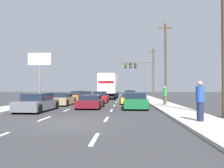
# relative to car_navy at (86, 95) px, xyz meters

# --- Properties ---
(ground_plane) EXTENTS (140.00, 140.00, 0.00)m
(ground_plane) POSITION_rel_car_navy_xyz_m (3.58, -1.79, -0.55)
(ground_plane) COLOR #333335
(sidewalk_right) EXTENTS (2.38, 80.00, 0.14)m
(sidewalk_right) POSITION_rel_car_navy_xyz_m (10.02, -6.79, -0.48)
(sidewalk_right) COLOR #B2AFA8
(sidewalk_right) RESTS_ON ground_plane
(sidewalk_left) EXTENTS (2.38, 80.00, 0.14)m
(sidewalk_left) POSITION_rel_car_navy_xyz_m (-2.86, -6.79, -0.48)
(sidewalk_left) COLOR #B2AFA8
(sidewalk_left) RESTS_ON ground_plane
(lane_markings) EXTENTS (3.54, 62.00, 0.01)m
(lane_markings) POSITION_rel_car_navy_xyz_m (3.58, -5.31, -0.54)
(lane_markings) COLOR silver
(lane_markings) RESTS_ON ground_plane
(car_navy) EXTENTS (2.03, 4.30, 1.17)m
(car_navy) POSITION_rel_car_navy_xyz_m (0.00, 0.00, 0.00)
(car_navy) COLOR #141E4C
(car_navy) RESTS_ON ground_plane
(car_orange) EXTENTS (1.81, 4.22, 1.33)m
(car_orange) POSITION_rel_car_navy_xyz_m (0.17, -7.22, 0.05)
(car_orange) COLOR orange
(car_orange) RESTS_ON ground_plane
(car_tan) EXTENTS (1.89, 4.39, 1.23)m
(car_tan) POSITION_rel_car_navy_xyz_m (0.18, -15.18, 0.02)
(car_tan) COLOR tan
(car_tan) RESTS_ON ground_plane
(car_gray) EXTENTS (1.99, 4.65, 1.30)m
(car_gray) POSITION_rel_car_navy_xyz_m (-0.05, -21.26, 0.06)
(car_gray) COLOR slate
(car_gray) RESTS_ON ground_plane
(box_truck) EXTENTS (2.73, 8.60, 3.75)m
(box_truck) POSITION_rel_car_navy_xyz_m (3.81, -2.08, 1.57)
(box_truck) COLOR white
(box_truck) RESTS_ON ground_plane
(car_red) EXTENTS (1.82, 4.22, 1.30)m
(car_red) POSITION_rel_car_navy_xyz_m (3.47, -10.74, 0.04)
(car_red) COLOR red
(car_red) RESTS_ON ground_plane
(car_maroon) EXTENTS (1.99, 4.44, 1.11)m
(car_maroon) POSITION_rel_car_navy_xyz_m (3.43, -18.32, -0.02)
(car_maroon) COLOR maroon
(car_maroon) RESTS_ON ground_plane
(car_black) EXTENTS (1.99, 4.41, 1.33)m
(car_black) POSITION_rel_car_navy_xyz_m (7.15, 0.17, 0.06)
(car_black) COLOR black
(car_black) RESTS_ON ground_plane
(car_silver) EXTENTS (2.03, 4.35, 1.13)m
(car_silver) POSITION_rel_car_navy_xyz_m (7.04, -6.39, -0.02)
(car_silver) COLOR #B7BABF
(car_silver) RESTS_ON ground_plane
(car_yellow) EXTENTS (2.00, 4.43, 1.15)m
(car_yellow) POSITION_rel_car_navy_xyz_m (6.86, -12.71, -0.02)
(car_yellow) COLOR yellow
(car_yellow) RESTS_ON ground_plane
(car_green) EXTENTS (1.99, 4.26, 1.33)m
(car_green) POSITION_rel_car_navy_xyz_m (7.15, -18.75, 0.07)
(car_green) COLOR #196B38
(car_green) RESTS_ON ground_plane
(traffic_signal_mast) EXTENTS (6.66, 0.69, 6.97)m
(traffic_signal_mast) POSITION_rel_car_navy_xyz_m (8.47, 5.78, 4.79)
(traffic_signal_mast) COLOR #595B56
(traffic_signal_mast) RESTS_ON ground_plane
(utility_pole_near) EXTENTS (1.80, 0.28, 10.25)m
(utility_pole_near) POSITION_rel_car_navy_xyz_m (11.96, -24.31, 4.72)
(utility_pole_near) COLOR brown
(utility_pole_near) RESTS_ON ground_plane
(utility_pole_mid) EXTENTS (1.80, 0.28, 10.22)m
(utility_pole_mid) POSITION_rel_car_navy_xyz_m (11.68, -6.72, 4.71)
(utility_pole_mid) COLOR brown
(utility_pole_mid) RESTS_ON ground_plane
(utility_pole_far) EXTENTS (1.80, 0.28, 9.35)m
(utility_pole_far) POSITION_rel_car_navy_xyz_m (11.81, 7.58, 4.27)
(utility_pole_far) COLOR brown
(utility_pole_far) RESTS_ON ground_plane
(roadside_billboard) EXTENTS (3.58, 0.36, 7.09)m
(roadside_billboard) POSITION_rel_car_navy_xyz_m (-6.82, -2.54, 4.42)
(roadside_billboard) COLOR slate
(roadside_billboard) RESTS_ON ground_plane
(pedestrian_near_corner) EXTENTS (0.38, 0.38, 1.71)m
(pedestrian_near_corner) POSITION_rel_car_navy_xyz_m (10.05, -15.74, 0.45)
(pedestrian_near_corner) COLOR brown
(pedestrian_near_corner) RESTS_ON sidewalk_right
(pedestrian_mid_block) EXTENTS (0.38, 0.38, 1.87)m
(pedestrian_mid_block) POSITION_rel_car_navy_xyz_m (9.81, -26.82, 0.54)
(pedestrian_mid_block) COLOR #1E233F
(pedestrian_mid_block) RESTS_ON sidewalk_right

